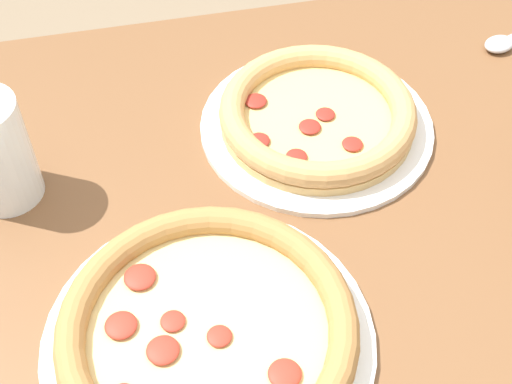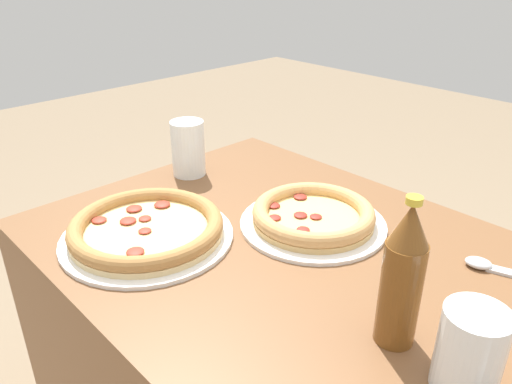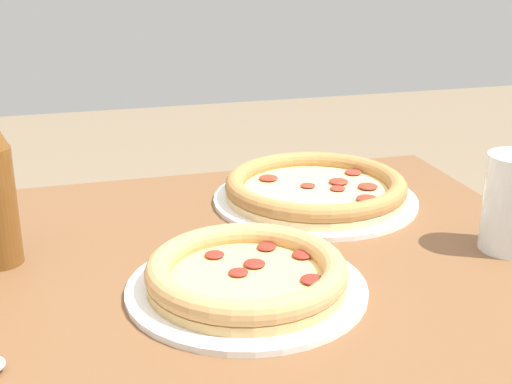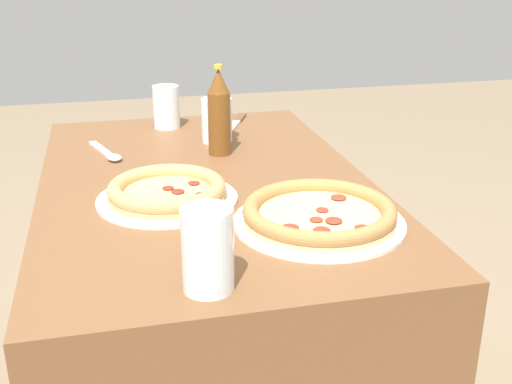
% 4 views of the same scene
% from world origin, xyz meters
% --- Properties ---
extents(pizza_margherita, '(0.30, 0.30, 0.05)m').
position_xyz_m(pizza_margherita, '(0.11, -0.10, 0.74)').
color(pizza_margherita, white).
rests_on(pizza_margherita, table).
extents(pizza_salami, '(0.33, 0.33, 0.04)m').
position_xyz_m(pizza_salami, '(0.30, 0.18, 0.74)').
color(pizza_salami, white).
rests_on(pizza_salami, table).
extents(glass_red_wine, '(0.08, 0.08, 0.12)m').
position_xyz_m(glass_red_wine, '(-0.29, 0.08, 0.77)').
color(glass_red_wine, white).
rests_on(glass_red_wine, table).
extents(glass_iced_tea, '(0.08, 0.08, 0.14)m').
position_xyz_m(glass_iced_tea, '(0.50, -0.07, 0.78)').
color(glass_iced_tea, white).
rests_on(glass_iced_tea, table).
extents(beer_bottle, '(0.06, 0.06, 0.23)m').
position_xyz_m(beer_bottle, '(-0.18, 0.07, 0.82)').
color(beer_bottle, brown).
rests_on(beer_bottle, table).
extents(spoon, '(0.20, 0.09, 0.02)m').
position_xyz_m(spoon, '(-0.22, -0.21, 0.72)').
color(spoon, silver).
rests_on(spoon, table).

